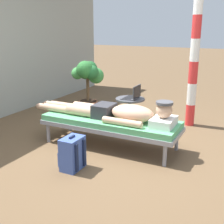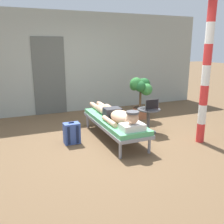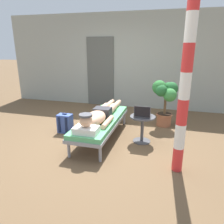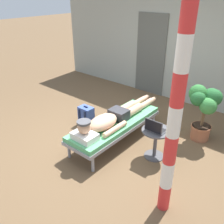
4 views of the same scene
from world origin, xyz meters
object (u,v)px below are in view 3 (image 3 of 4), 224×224
at_px(side_table, 142,124).
at_px(backpack, 65,123).
at_px(potted_plant, 165,96).
at_px(porch_post, 185,86).
at_px(person_reclining, 99,115).
at_px(laptop, 142,114).
at_px(lounge_chair, 101,122).

xyz_separation_m(side_table, backpack, (-1.66, 0.03, -0.16)).
relative_size(potted_plant, porch_post, 0.41).
bearing_deg(potted_plant, backpack, -154.08).
height_order(person_reclining, laptop, laptop).
bearing_deg(person_reclining, laptop, 7.08).
height_order(person_reclining, potted_plant, potted_plant).
xyz_separation_m(lounge_chair, porch_post, (1.47, -0.81, 0.94)).
distance_m(lounge_chair, porch_post, 1.92).
relative_size(person_reclining, laptop, 7.00).
bearing_deg(backpack, person_reclining, -12.44).
relative_size(lounge_chair, side_table, 3.80).
xyz_separation_m(laptop, potted_plant, (0.37, 1.07, 0.12)).
xyz_separation_m(lounge_chair, laptop, (0.81, -0.00, 0.24)).
xyz_separation_m(lounge_chair, side_table, (0.81, 0.05, 0.01)).
distance_m(lounge_chair, backpack, 0.86).
relative_size(backpack, porch_post, 0.16).
bearing_deg(lounge_chair, side_table, 3.40).
height_order(side_table, porch_post, porch_post).
distance_m(person_reclining, potted_plant, 1.67).
distance_m(laptop, potted_plant, 1.14).
xyz_separation_m(side_table, porch_post, (0.65, -0.85, 0.93)).
xyz_separation_m(lounge_chair, potted_plant, (1.18, 1.07, 0.36)).
relative_size(lounge_chair, person_reclining, 0.91).
bearing_deg(person_reclining, potted_plant, 44.75).
xyz_separation_m(person_reclining, side_table, (0.81, 0.15, -0.16)).
height_order(person_reclining, side_table, person_reclining).
height_order(side_table, laptop, laptop).
bearing_deg(porch_post, potted_plant, 98.72).
bearing_deg(person_reclining, lounge_chair, 90.00).
relative_size(person_reclining, backpack, 5.12).
bearing_deg(laptop, backpack, 177.07).
height_order(backpack, potted_plant, potted_plant).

